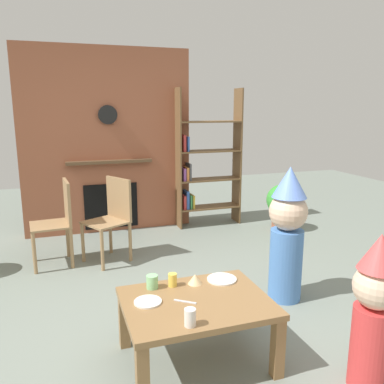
{
  "coord_description": "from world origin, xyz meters",
  "views": [
    {
      "loc": [
        -0.9,
        -2.72,
        1.65
      ],
      "look_at": [
        0.15,
        0.4,
        0.94
      ],
      "focal_mm": 37.06,
      "sensor_mm": 36.0,
      "label": 1
    }
  ],
  "objects_px": {
    "coffee_table": "(196,310)",
    "dining_chair_middle": "(112,214)",
    "paper_plate_rear": "(148,302)",
    "child_with_cone_hat": "(374,309)",
    "paper_cup_near_left": "(152,282)",
    "potted_plant_tall": "(282,204)",
    "paper_cup_near_right": "(173,280)",
    "paper_plate_front": "(222,279)",
    "paper_cup_center": "(190,317)",
    "child_in_pink": "(287,231)",
    "birthday_cake_slice": "(195,279)",
    "bookshelf": "(204,165)",
    "dining_chair_left": "(59,217)"
  },
  "relations": [
    {
      "from": "coffee_table",
      "to": "dining_chair_middle",
      "type": "xyz_separation_m",
      "value": [
        -0.27,
        1.98,
        0.14
      ]
    },
    {
      "from": "paper_plate_rear",
      "to": "child_with_cone_hat",
      "type": "relative_size",
      "value": 0.18
    },
    {
      "from": "paper_cup_near_left",
      "to": "child_with_cone_hat",
      "type": "relative_size",
      "value": 0.1
    },
    {
      "from": "dining_chair_middle",
      "to": "potted_plant_tall",
      "type": "xyz_separation_m",
      "value": [
        2.29,
        0.33,
        -0.14
      ]
    },
    {
      "from": "paper_cup_near_right",
      "to": "paper_plate_front",
      "type": "height_order",
      "value": "paper_cup_near_right"
    },
    {
      "from": "paper_cup_center",
      "to": "paper_plate_rear",
      "type": "relative_size",
      "value": 0.59
    },
    {
      "from": "paper_cup_near_right",
      "to": "child_with_cone_hat",
      "type": "bearing_deg",
      "value": -39.46
    },
    {
      "from": "coffee_table",
      "to": "child_in_pink",
      "type": "relative_size",
      "value": 0.8
    },
    {
      "from": "coffee_table",
      "to": "birthday_cake_slice",
      "type": "bearing_deg",
      "value": 73.13
    },
    {
      "from": "coffee_table",
      "to": "paper_plate_rear",
      "type": "bearing_deg",
      "value": 167.96
    },
    {
      "from": "bookshelf",
      "to": "child_with_cone_hat",
      "type": "xyz_separation_m",
      "value": [
        -0.23,
        -3.47,
        -0.34
      ]
    },
    {
      "from": "paper_cup_near_left",
      "to": "paper_cup_center",
      "type": "xyz_separation_m",
      "value": [
        0.1,
        -0.53,
        0.01
      ]
    },
    {
      "from": "birthday_cake_slice",
      "to": "paper_cup_near_right",
      "type": "bearing_deg",
      "value": 174.61
    },
    {
      "from": "paper_plate_rear",
      "to": "child_with_cone_hat",
      "type": "bearing_deg",
      "value": -27.66
    },
    {
      "from": "bookshelf",
      "to": "coffee_table",
      "type": "distance_m",
      "value": 3.15
    },
    {
      "from": "paper_cup_near_left",
      "to": "potted_plant_tall",
      "type": "xyz_separation_m",
      "value": [
        2.26,
        2.05,
        -0.11
      ]
    },
    {
      "from": "paper_plate_rear",
      "to": "potted_plant_tall",
      "type": "height_order",
      "value": "potted_plant_tall"
    },
    {
      "from": "bookshelf",
      "to": "dining_chair_middle",
      "type": "bearing_deg",
      "value": -146.39
    },
    {
      "from": "paper_cup_center",
      "to": "potted_plant_tall",
      "type": "height_order",
      "value": "potted_plant_tall"
    },
    {
      "from": "paper_cup_center",
      "to": "child_with_cone_hat",
      "type": "height_order",
      "value": "child_with_cone_hat"
    },
    {
      "from": "child_with_cone_hat",
      "to": "dining_chair_left",
      "type": "distance_m",
      "value": 3.11
    },
    {
      "from": "paper_cup_center",
      "to": "paper_plate_front",
      "type": "xyz_separation_m",
      "value": [
        0.41,
        0.5,
        -0.05
      ]
    },
    {
      "from": "paper_cup_near_left",
      "to": "paper_plate_front",
      "type": "relative_size",
      "value": 0.44
    },
    {
      "from": "bookshelf",
      "to": "paper_plate_front",
      "type": "xyz_separation_m",
      "value": [
        -0.85,
        -2.68,
        -0.41
      ]
    },
    {
      "from": "dining_chair_middle",
      "to": "potted_plant_tall",
      "type": "bearing_deg",
      "value": 159.57
    },
    {
      "from": "dining_chair_middle",
      "to": "birthday_cake_slice",
      "type": "bearing_deg",
      "value": 72.46
    },
    {
      "from": "birthday_cake_slice",
      "to": "dining_chair_left",
      "type": "bearing_deg",
      "value": 116.19
    },
    {
      "from": "paper_cup_near_left",
      "to": "paper_plate_rear",
      "type": "relative_size",
      "value": 0.52
    },
    {
      "from": "paper_cup_near_right",
      "to": "paper_cup_center",
      "type": "xyz_separation_m",
      "value": [
        -0.05,
        -0.52,
        0.01
      ]
    },
    {
      "from": "child_with_cone_hat",
      "to": "potted_plant_tall",
      "type": "xyz_separation_m",
      "value": [
        1.13,
        2.87,
        -0.14
      ]
    },
    {
      "from": "bookshelf",
      "to": "paper_plate_front",
      "type": "relative_size",
      "value": 8.98
    },
    {
      "from": "potted_plant_tall",
      "to": "paper_plate_front",
      "type": "bearing_deg",
      "value": -130.07
    },
    {
      "from": "paper_cup_center",
      "to": "paper_plate_rear",
      "type": "bearing_deg",
      "value": 116.33
    },
    {
      "from": "bookshelf",
      "to": "paper_plate_rear",
      "type": "relative_size",
      "value": 10.8
    },
    {
      "from": "coffee_table",
      "to": "dining_chair_left",
      "type": "xyz_separation_m",
      "value": [
        -0.82,
        2.04,
        0.14
      ]
    },
    {
      "from": "coffee_table",
      "to": "child_in_pink",
      "type": "height_order",
      "value": "child_in_pink"
    },
    {
      "from": "child_with_cone_hat",
      "to": "birthday_cake_slice",
      "type": "bearing_deg",
      "value": -11.74
    },
    {
      "from": "child_in_pink",
      "to": "potted_plant_tall",
      "type": "relative_size",
      "value": 1.85
    },
    {
      "from": "coffee_table",
      "to": "potted_plant_tall",
      "type": "relative_size",
      "value": 1.48
    },
    {
      "from": "paper_cup_center",
      "to": "child_in_pink",
      "type": "xyz_separation_m",
      "value": [
        1.16,
        0.86,
        0.13
      ]
    },
    {
      "from": "paper_cup_near_left",
      "to": "paper_cup_center",
      "type": "relative_size",
      "value": 0.89
    },
    {
      "from": "dining_chair_middle",
      "to": "potted_plant_tall",
      "type": "distance_m",
      "value": 2.32
    },
    {
      "from": "paper_plate_rear",
      "to": "potted_plant_tall",
      "type": "bearing_deg",
      "value": 43.96
    },
    {
      "from": "paper_plate_front",
      "to": "birthday_cake_slice",
      "type": "distance_m",
      "value": 0.2
    },
    {
      "from": "paper_cup_near_left",
      "to": "child_in_pink",
      "type": "relative_size",
      "value": 0.08
    },
    {
      "from": "paper_plate_front",
      "to": "child_with_cone_hat",
      "type": "xyz_separation_m",
      "value": [
        0.62,
        -0.79,
        0.07
      ]
    },
    {
      "from": "paper_cup_center",
      "to": "paper_plate_rear",
      "type": "distance_m",
      "value": 0.38
    },
    {
      "from": "paper_plate_rear",
      "to": "child_in_pink",
      "type": "xyz_separation_m",
      "value": [
        1.32,
        0.51,
        0.18
      ]
    },
    {
      "from": "bookshelf",
      "to": "paper_cup_near_left",
      "type": "relative_size",
      "value": 20.58
    },
    {
      "from": "birthday_cake_slice",
      "to": "paper_cup_center",
      "type": "bearing_deg",
      "value": -111.98
    }
  ]
}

